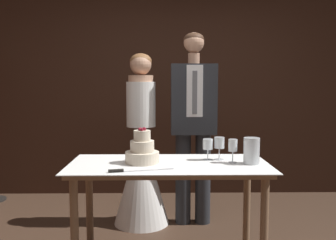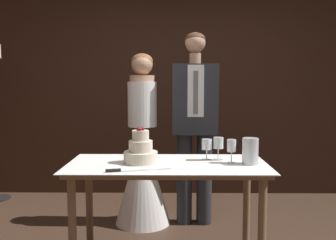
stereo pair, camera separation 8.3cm
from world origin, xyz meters
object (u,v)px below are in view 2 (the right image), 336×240
(tiered_cake, at_px, (141,151))
(bride, at_px, (143,162))
(wine_glass_far, at_px, (232,147))
(groom, at_px, (195,119))
(wine_glass_near, at_px, (207,145))
(wine_glass_middle, at_px, (218,144))
(cake_knife, at_px, (126,170))
(cake_table, at_px, (167,177))
(hurricane_candle, at_px, (250,152))

(tiered_cake, xyz_separation_m, bride, (-0.06, 0.89, -0.27))
(wine_glass_far, distance_m, groom, 0.93)
(bride, height_order, groom, groom)
(wine_glass_near, distance_m, bride, 1.01)
(wine_glass_middle, relative_size, bride, 0.11)
(wine_glass_near, xyz_separation_m, bride, (-0.55, 0.80, -0.30))
(cake_knife, height_order, wine_glass_near, wine_glass_near)
(tiered_cake, bearing_deg, groom, 63.29)
(cake_table, relative_size, bride, 0.87)
(groom, bearing_deg, tiered_cake, -116.71)
(cake_table, relative_size, groom, 0.78)
(wine_glass_far, height_order, groom, groom)
(bride, bearing_deg, hurricane_candle, -47.74)
(wine_glass_far, distance_m, hurricane_candle, 0.14)
(bride, bearing_deg, cake_table, -74.48)
(hurricane_candle, height_order, bride, bride)
(tiered_cake, distance_m, bride, 0.94)
(wine_glass_near, bearing_deg, wine_glass_middle, 4.12)
(cake_knife, bearing_deg, hurricane_candle, 1.24)
(cake_table, distance_m, groom, 1.00)
(cake_knife, relative_size, bride, 0.26)
(tiered_cake, xyz_separation_m, cake_knife, (-0.08, -0.27, -0.08))
(tiered_cake, relative_size, bride, 0.16)
(wine_glass_near, relative_size, wine_glass_far, 0.93)
(cake_knife, relative_size, groom, 0.23)
(bride, bearing_deg, groom, -0.08)
(tiered_cake, bearing_deg, wine_glass_middle, 9.91)
(wine_glass_near, height_order, wine_glass_far, wine_glass_far)
(wine_glass_middle, bearing_deg, bride, 128.85)
(cake_knife, relative_size, wine_glass_far, 2.49)
(cake_knife, relative_size, hurricane_candle, 2.28)
(hurricane_candle, bearing_deg, cake_table, 177.68)
(wine_glass_far, relative_size, bride, 0.11)
(wine_glass_near, distance_m, wine_glass_far, 0.20)
(hurricane_candle, relative_size, bride, 0.11)
(wine_glass_far, xyz_separation_m, bride, (-0.72, 0.90, -0.31))
(tiered_cake, bearing_deg, wine_glass_far, -0.37)
(cake_knife, xyz_separation_m, bride, (0.02, 1.16, -0.19))
(tiered_cake, relative_size, wine_glass_near, 1.62)
(cake_knife, xyz_separation_m, hurricane_candle, (0.87, 0.23, 0.08))
(cake_knife, bearing_deg, bride, 75.68)
(groom, bearing_deg, cake_table, -105.53)
(cake_table, height_order, wine_glass_middle, wine_glass_middle)
(wine_glass_near, relative_size, groom, 0.09)
(cake_knife, xyz_separation_m, groom, (0.52, 1.16, 0.23))
(wine_glass_near, distance_m, hurricane_candle, 0.33)
(cake_table, relative_size, tiered_cake, 5.55)
(tiered_cake, height_order, cake_knife, tiered_cake)
(wine_glass_middle, distance_m, hurricane_candle, 0.26)
(bride, bearing_deg, tiered_cake, -86.36)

